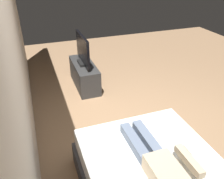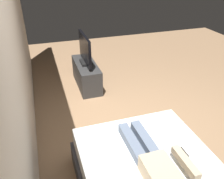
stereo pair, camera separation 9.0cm
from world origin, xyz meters
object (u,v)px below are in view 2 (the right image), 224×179
(remote, at_px, (183,152))
(tv, at_px, (85,50))
(tv_stand, at_px, (86,75))
(person, at_px, (157,167))

(remote, distance_m, tv, 2.86)
(remote, bearing_deg, tv, 9.35)
(remote, xyz_separation_m, tv, (2.81, 0.46, 0.24))
(remote, relative_size, tv, 0.17)
(tv_stand, bearing_deg, remote, -170.65)
(person, height_order, tv, tv)
(person, distance_m, tv, 2.96)
(person, xyz_separation_m, tv_stand, (2.96, 0.06, -0.37))
(tv_stand, height_order, tv, tv)
(tv_stand, relative_size, tv, 1.25)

